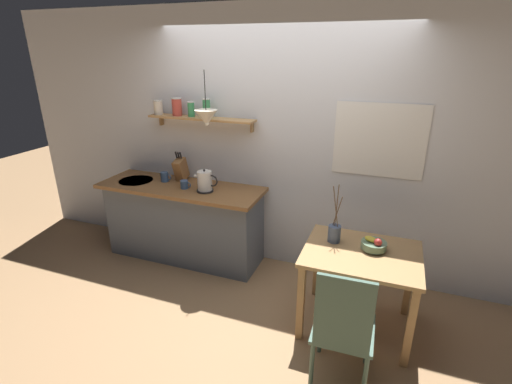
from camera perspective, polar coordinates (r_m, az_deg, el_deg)
name	(u,v)px	position (r m, az deg, el deg)	size (l,w,h in m)	color
ground_plane	(257,289)	(3.90, 0.08, -14.61)	(14.00, 14.00, 0.00)	#A87F56
back_wall	(298,146)	(3.84, 6.42, 7.03)	(6.80, 0.11, 2.70)	silver
kitchen_counter	(184,221)	(4.31, -10.98, -4.41)	(1.83, 0.63, 0.88)	slate
wall_shelf	(190,113)	(4.06, -10.03, 11.87)	(1.19, 0.20, 0.33)	tan
dining_table	(361,265)	(3.24, 15.74, -10.68)	(0.93, 0.74, 0.73)	tan
dining_chair_near	(343,326)	(2.73, 13.21, -19.43)	(0.43, 0.44, 0.98)	#4C6B5B
fruit_bowl	(374,244)	(3.21, 17.62, -7.67)	(0.21, 0.21, 0.13)	slate
twig_vase	(334,233)	(3.25, 11.93, -6.12)	(0.11, 0.11, 0.52)	#475675
electric_kettle	(205,182)	(3.89, -7.83, 1.59)	(0.26, 0.18, 0.24)	black
knife_block	(181,169)	(4.25, -11.46, 3.49)	(0.10, 0.21, 0.34)	#9E6B3D
coffee_mug_by_sink	(165,177)	(4.29, -13.82, 2.27)	(0.13, 0.08, 0.11)	#3D5B89
coffee_mug_spare	(185,185)	(4.03, -10.90, 1.14)	(0.12, 0.08, 0.09)	#3D5B89
pendant_lamp	(206,118)	(3.69, -7.63, 11.23)	(0.23, 0.23, 0.52)	black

